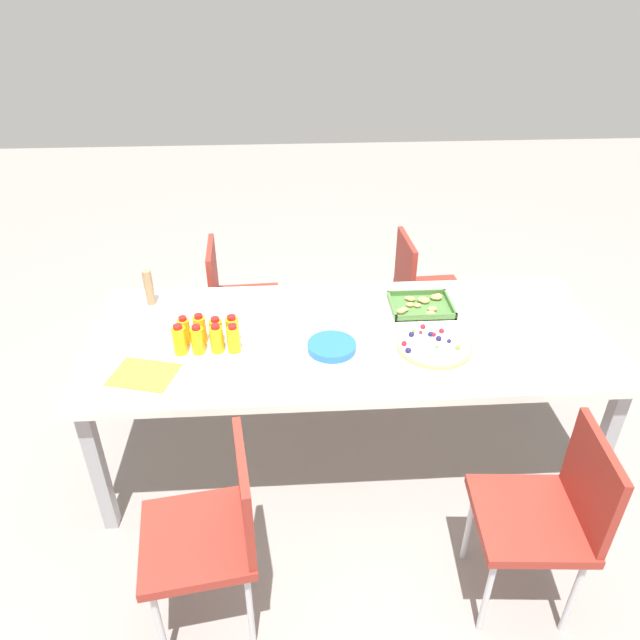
% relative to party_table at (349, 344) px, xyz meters
% --- Properties ---
extents(ground_plane, '(12.00, 12.00, 0.00)m').
position_rel_party_table_xyz_m(ground_plane, '(0.00, 0.00, -0.68)').
color(ground_plane, gray).
extents(party_table, '(2.41, 0.99, 0.74)m').
position_rel_party_table_xyz_m(party_table, '(0.00, 0.00, 0.00)').
color(party_table, silver).
rests_on(party_table, ground_plane).
extents(chair_far_left, '(0.42, 0.42, 0.83)m').
position_rel_party_table_xyz_m(chair_far_left, '(-0.60, 0.81, -0.18)').
color(chair_far_left, maroon).
rests_on(chair_far_left, ground_plane).
extents(chair_far_right, '(0.42, 0.42, 0.83)m').
position_rel_party_table_xyz_m(chair_far_right, '(0.55, 0.85, -0.18)').
color(chair_far_right, maroon).
rests_on(chair_far_right, ground_plane).
extents(chair_near_left, '(0.45, 0.45, 0.83)m').
position_rel_party_table_xyz_m(chair_near_left, '(-0.57, -0.86, -0.18)').
color(chair_near_left, maroon).
rests_on(chair_near_left, ground_plane).
extents(chair_near_right, '(0.43, 0.43, 0.83)m').
position_rel_party_table_xyz_m(chair_near_right, '(0.66, -0.86, -0.18)').
color(chair_near_right, maroon).
rests_on(chair_near_right, ground_plane).
extents(juice_bottle_0, '(0.06, 0.06, 0.14)m').
position_rel_party_table_xyz_m(juice_bottle_0, '(-0.76, -0.11, 0.12)').
color(juice_bottle_0, '#FAAF14').
rests_on(juice_bottle_0, party_table).
extents(juice_bottle_1, '(0.06, 0.06, 0.14)m').
position_rel_party_table_xyz_m(juice_bottle_1, '(-0.68, -0.11, 0.12)').
color(juice_bottle_1, '#FAAC14').
rests_on(juice_bottle_1, party_table).
extents(juice_bottle_2, '(0.06, 0.06, 0.14)m').
position_rel_party_table_xyz_m(juice_bottle_2, '(-0.60, -0.10, 0.12)').
color(juice_bottle_2, '#F9AB14').
rests_on(juice_bottle_2, party_table).
extents(juice_bottle_3, '(0.06, 0.06, 0.14)m').
position_rel_party_table_xyz_m(juice_bottle_3, '(-0.53, -0.11, 0.12)').
color(juice_bottle_3, '#F9AE14').
rests_on(juice_bottle_3, party_table).
extents(juice_bottle_4, '(0.06, 0.06, 0.14)m').
position_rel_party_table_xyz_m(juice_bottle_4, '(-0.75, -0.02, 0.12)').
color(juice_bottle_4, '#FAAC14').
rests_on(juice_bottle_4, party_table).
extents(juice_bottle_5, '(0.06, 0.06, 0.15)m').
position_rel_party_table_xyz_m(juice_bottle_5, '(-0.68, -0.03, 0.12)').
color(juice_bottle_5, '#F9AE14').
rests_on(juice_bottle_5, party_table).
extents(juice_bottle_6, '(0.06, 0.06, 0.13)m').
position_rel_party_table_xyz_m(juice_bottle_6, '(-0.61, -0.03, 0.12)').
color(juice_bottle_6, '#FAAE14').
rests_on(juice_bottle_6, party_table).
extents(juice_bottle_7, '(0.06, 0.06, 0.14)m').
position_rel_party_table_xyz_m(juice_bottle_7, '(-0.54, -0.03, 0.12)').
color(juice_bottle_7, '#F9AC14').
rests_on(juice_bottle_7, party_table).
extents(fruit_pizza, '(0.34, 0.34, 0.05)m').
position_rel_party_table_xyz_m(fruit_pizza, '(0.37, -0.14, 0.07)').
color(fruit_pizza, tan).
rests_on(fruit_pizza, party_table).
extents(snack_tray, '(0.31, 0.25, 0.04)m').
position_rel_party_table_xyz_m(snack_tray, '(0.39, 0.22, 0.07)').
color(snack_tray, '#477238').
rests_on(snack_tray, party_table).
extents(plate_stack, '(0.22, 0.22, 0.03)m').
position_rel_party_table_xyz_m(plate_stack, '(-0.09, -0.13, 0.07)').
color(plate_stack, blue).
rests_on(plate_stack, party_table).
extents(napkin_stack, '(0.15, 0.15, 0.01)m').
position_rel_party_table_xyz_m(napkin_stack, '(-0.16, 0.28, 0.06)').
color(napkin_stack, white).
rests_on(napkin_stack, party_table).
extents(cardboard_tube, '(0.04, 0.04, 0.19)m').
position_rel_party_table_xyz_m(cardboard_tube, '(-0.97, 0.34, 0.15)').
color(cardboard_tube, '#9E7A56').
rests_on(cardboard_tube, party_table).
extents(paper_folder, '(0.30, 0.26, 0.01)m').
position_rel_party_table_xyz_m(paper_folder, '(-0.90, -0.26, 0.06)').
color(paper_folder, yellow).
rests_on(paper_folder, party_table).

